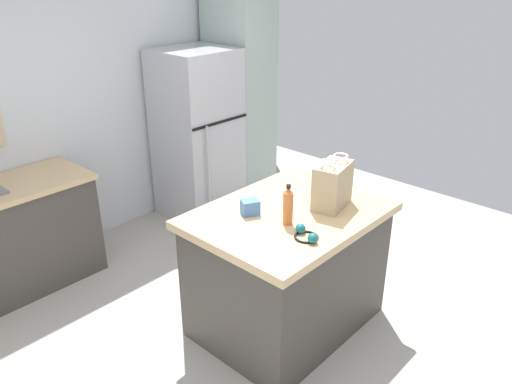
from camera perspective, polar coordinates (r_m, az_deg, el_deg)
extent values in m
plane|color=#ADA89E|center=(3.78, 2.96, -15.66)|extent=(6.19, 6.19, 0.00)
cube|color=silver|center=(4.86, -18.63, 9.56)|extent=(5.16, 0.10, 2.57)
cube|color=#423D38|center=(3.63, 3.53, -9.09)|extent=(1.22, 0.91, 0.86)
cube|color=tan|center=(3.39, 3.73, -2.63)|extent=(1.30, 0.99, 0.06)
cube|color=#B7B7BC|center=(5.15, -6.64, 6.42)|extent=(0.71, 0.68, 1.70)
cube|color=black|center=(4.85, -4.04, 7.89)|extent=(0.70, 0.01, 0.02)
cylinder|color=#B7B7BC|center=(4.83, -5.39, 3.06)|extent=(0.02, 0.02, 0.77)
cube|color=#9EB2A8|center=(5.49, -1.83, 10.44)|extent=(0.48, 0.65, 2.21)
cube|color=#423D38|center=(4.46, -25.90, -5.00)|extent=(1.26, 0.58, 0.85)
cube|color=tan|center=(4.28, -26.97, 0.19)|extent=(1.30, 0.62, 0.04)
cube|color=tan|center=(3.42, 8.64, 0.72)|extent=(0.34, 0.24, 0.31)
torus|color=white|center=(3.29, 8.09, 3.41)|extent=(0.12, 0.12, 0.01)
torus|color=white|center=(3.41, 9.57, 4.07)|extent=(0.12, 0.12, 0.01)
cube|color=#4775B7|center=(3.32, -0.67, -1.73)|extent=(0.14, 0.13, 0.10)
cylinder|color=#C66633|center=(3.18, 3.63, -1.86)|extent=(0.06, 0.06, 0.22)
cone|color=#C66633|center=(3.12, 3.69, 0.17)|extent=(0.06, 0.06, 0.03)
cylinder|color=black|center=(3.11, 3.70, 0.63)|extent=(0.03, 0.03, 0.02)
torus|color=black|center=(3.07, 5.71, -5.08)|extent=(0.19, 0.19, 0.01)
sphere|color=#19666B|center=(3.01, 6.43, -5.22)|extent=(0.06, 0.06, 0.06)
sphere|color=#19666B|center=(3.11, 5.05, -4.13)|extent=(0.06, 0.06, 0.06)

